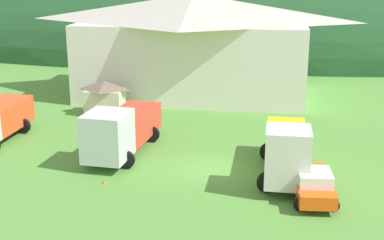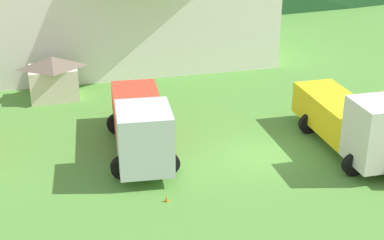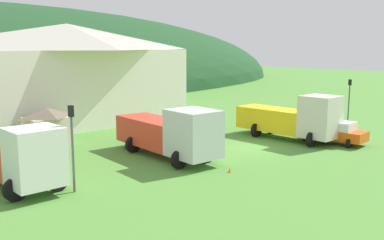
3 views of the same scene
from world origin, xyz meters
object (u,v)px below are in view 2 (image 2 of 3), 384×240
at_px(flatbed_truck_yellow, 353,122).
at_px(traffic_cone_near_pickup, 167,202).
at_px(tow_truck_silver, 140,124).
at_px(play_shed_cream, 53,77).

height_order(flatbed_truck_yellow, traffic_cone_near_pickup, flatbed_truck_yellow).
distance_m(flatbed_truck_yellow, traffic_cone_near_pickup, 10.36).
relative_size(flatbed_truck_yellow, traffic_cone_near_pickup, 14.10).
bearing_deg(traffic_cone_near_pickup, tow_truck_silver, 93.24).
xyz_separation_m(play_shed_cream, flatbed_truck_yellow, (14.05, -11.58, 0.30)).
xyz_separation_m(tow_truck_silver, traffic_cone_near_pickup, (0.27, -4.68, -1.68)).
xyz_separation_m(play_shed_cream, traffic_cone_near_pickup, (4.10, -13.87, -1.40)).
relative_size(tow_truck_silver, traffic_cone_near_pickup, 15.07).
bearing_deg(traffic_cone_near_pickup, play_shed_cream, 106.46).
relative_size(tow_truck_silver, flatbed_truck_yellow, 1.07).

